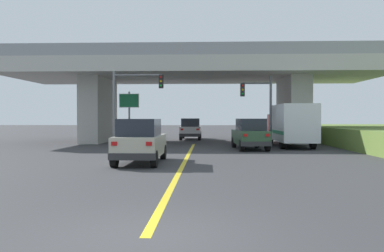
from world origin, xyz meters
The scene contains 10 objects.
ground centered at (0.00, 27.02, 0.00)m, with size 160.00×160.00×0.00m, color #353538.
overpass_bridge centered at (0.00, 27.02, 5.30)m, with size 30.68×10.97×7.50m.
lane_divider_stripe centered at (0.00, 12.16, 0.00)m, with size 0.20×24.32×0.01m, color yellow.
suv_lead centered at (-1.97, 11.12, 1.01)m, with size 1.93×4.49×2.02m.
suv_crossing centered at (3.85, 19.15, 1.01)m, with size 2.19×4.47×2.02m.
box_truck centered at (7.05, 21.77, 1.59)m, with size 2.33×7.35×2.99m.
sedan_oncoming centered at (-0.53, 31.18, 1.01)m, with size 1.97×4.68×2.02m.
traffic_signal_nearside centered at (4.94, 22.40, 3.28)m, with size 2.31×0.36×5.15m.
traffic_signal_farside centered at (-4.50, 21.62, 3.76)m, with size 3.69×0.36×5.92m.
highway_sign centered at (-5.30, 25.19, 3.08)m, with size 1.62×0.17×4.20m.
Camera 1 is at (1.06, -6.66, 2.06)m, focal length 36.89 mm.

